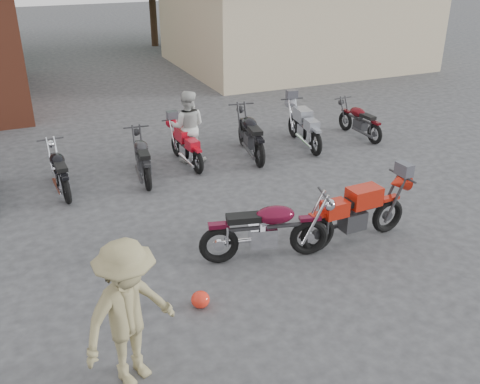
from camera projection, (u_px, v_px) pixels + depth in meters
name	position (u px, v px, depth m)	size (l,w,h in m)	color
ground	(277.00, 278.00, 8.83)	(90.00, 90.00, 0.00)	#323235
stucco_building	(294.00, 24.00, 23.61)	(10.00, 8.00, 3.50)	tan
vintage_motorcycle	(267.00, 226.00, 9.11)	(2.19, 0.72, 1.27)	#530A1F
sportbike	(357.00, 210.00, 9.67)	(2.17, 0.72, 1.26)	#B71F0F
helmet	(200.00, 300.00, 8.07)	(0.29, 0.29, 0.26)	red
person_light	(188.00, 127.00, 13.15)	(0.88, 0.68, 1.80)	#BBBCB7
person_tan	(129.00, 314.00, 6.38)	(1.29, 0.74, 1.99)	#897D55
row_bike_2	(59.00, 168.00, 11.69)	(1.85, 0.61, 1.07)	black
row_bike_3	(142.00, 156.00, 12.33)	(1.91, 0.63, 1.11)	#232325
row_bike_4	(186.00, 144.00, 13.13)	(1.81, 0.60, 1.05)	red
row_bike_5	(251.00, 132.00, 13.62)	(2.15, 0.71, 1.25)	black
row_bike_6	(304.00, 124.00, 14.30)	(2.06, 0.68, 1.20)	#8E919B
row_bike_7	(359.00, 119.00, 15.00)	(1.80, 0.60, 1.05)	#4C090F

